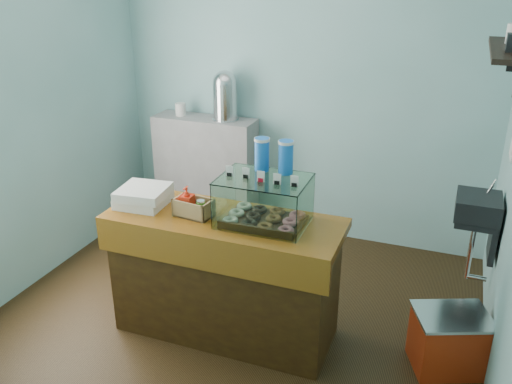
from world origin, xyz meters
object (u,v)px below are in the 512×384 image
at_px(counter, 225,275).
at_px(red_cooler, 449,341).
at_px(coffee_urn, 225,94).
at_px(display_case, 266,196).

height_order(counter, red_cooler, counter).
bearing_deg(counter, red_cooler, 6.21).
bearing_deg(red_cooler, counter, 164.01).
relative_size(coffee_urn, red_cooler, 0.82).
distance_m(display_case, coffee_urn, 1.81).
bearing_deg(counter, display_case, 13.05).
relative_size(counter, red_cooler, 2.84).
xyz_separation_m(counter, display_case, (0.28, 0.06, 0.62)).
distance_m(counter, red_cooler, 1.54).
xyz_separation_m(counter, red_cooler, (1.51, 0.16, -0.25)).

